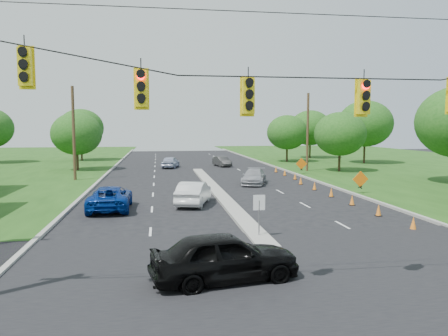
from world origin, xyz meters
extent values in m
plane|color=black|center=(0.00, 0.00, 0.00)|extent=(160.00, 160.00, 0.00)
cube|color=black|center=(0.00, 0.00, 0.00)|extent=(160.00, 14.00, 0.02)
cube|color=gray|center=(-10.10, 30.00, 0.00)|extent=(0.25, 110.00, 0.16)
cube|color=gray|center=(10.10, 30.00, 0.00)|extent=(0.25, 110.00, 0.16)
cube|color=gray|center=(0.00, 21.00, 0.00)|extent=(1.00, 34.00, 0.18)
cylinder|color=gray|center=(0.00, 6.00, 0.90)|extent=(0.06, 0.06, 1.80)
cube|color=white|center=(0.00, 6.00, 1.70)|extent=(0.55, 0.04, 0.70)
cylinder|color=black|center=(0.00, -1.00, 7.00)|extent=(24.00, 0.04, 0.04)
cube|color=yellow|center=(-8.00, -1.00, 6.75)|extent=(0.34, 0.24, 1.00)
cube|color=yellow|center=(-5.00, -1.00, 6.22)|extent=(0.34, 0.24, 1.00)
cube|color=yellow|center=(-2.00, -1.00, 6.05)|extent=(0.34, 0.24, 1.00)
cube|color=yellow|center=(1.50, -1.00, 6.05)|extent=(0.34, 0.24, 1.00)
cylinder|color=#422D1C|center=(-12.50, 30.00, 4.50)|extent=(0.28, 0.28, 9.00)
cylinder|color=#422D1C|center=(12.50, 35.00, 4.50)|extent=(0.28, 0.28, 9.00)
cone|color=orange|center=(8.05, 6.50, 0.35)|extent=(0.32, 0.32, 0.70)
cone|color=orange|center=(8.05, 10.00, 0.35)|extent=(0.32, 0.32, 0.70)
cone|color=orange|center=(8.05, 13.50, 0.35)|extent=(0.32, 0.32, 0.70)
cone|color=orange|center=(8.05, 17.00, 0.35)|extent=(0.32, 0.32, 0.70)
cone|color=orange|center=(8.05, 20.50, 0.35)|extent=(0.32, 0.32, 0.70)
cone|color=orange|center=(8.05, 24.00, 0.35)|extent=(0.32, 0.32, 0.70)
cone|color=orange|center=(8.65, 27.50, 0.35)|extent=(0.32, 0.32, 0.70)
cone|color=orange|center=(8.65, 31.00, 0.35)|extent=(0.32, 0.32, 0.70)
cone|color=orange|center=(8.65, 34.50, 0.35)|extent=(0.32, 0.32, 0.70)
cube|color=black|center=(10.80, 18.00, 0.55)|extent=(0.06, 0.58, 0.26)
cube|color=black|center=(10.80, 18.00, 0.55)|extent=(0.06, 0.58, 0.26)
cube|color=orange|center=(10.80, 18.00, 1.15)|extent=(1.27, 0.05, 1.27)
cube|color=black|center=(10.80, 32.00, 0.55)|extent=(0.06, 0.58, 0.26)
cube|color=black|center=(10.80, 32.00, 0.55)|extent=(0.06, 0.58, 0.26)
cube|color=orange|center=(10.80, 32.00, 1.15)|extent=(1.27, 0.05, 1.27)
cylinder|color=black|center=(-14.00, 40.00, 1.26)|extent=(0.28, 0.28, 2.52)
ellipsoid|color=#194C14|center=(-14.00, 40.00, 4.34)|extent=(5.88, 5.88, 5.04)
cylinder|color=black|center=(-16.00, 55.00, 1.44)|extent=(0.28, 0.28, 2.88)
ellipsoid|color=#194C14|center=(-16.00, 55.00, 4.96)|extent=(6.72, 6.72, 5.76)
cylinder|color=black|center=(16.00, 34.00, 1.26)|extent=(0.28, 0.28, 2.52)
ellipsoid|color=#194C14|center=(16.00, 34.00, 4.34)|extent=(5.88, 5.88, 5.04)
cylinder|color=black|center=(24.00, 44.00, 1.62)|extent=(0.28, 0.28, 3.24)
ellipsoid|color=#194C14|center=(24.00, 44.00, 5.58)|extent=(7.56, 7.56, 6.48)
cylinder|color=black|center=(20.00, 55.00, 1.44)|extent=(0.28, 0.28, 2.88)
ellipsoid|color=#194C14|center=(20.00, 55.00, 4.96)|extent=(6.72, 6.72, 5.76)
cylinder|color=black|center=(14.00, 48.00, 1.26)|extent=(0.28, 0.28, 2.52)
ellipsoid|color=#194C14|center=(14.00, 48.00, 4.34)|extent=(5.88, 5.88, 5.04)
imported|color=black|center=(-2.42, 0.71, 0.85)|extent=(5.25, 2.84, 1.69)
imported|color=silver|center=(-2.27, 15.33, 0.78)|extent=(2.86, 4.99, 1.56)
imported|color=navy|center=(-7.56, 14.34, 0.75)|extent=(2.50, 5.39, 1.50)
imported|color=#97979D|center=(3.94, 24.83, 0.69)|extent=(3.33, 5.09, 1.37)
imported|color=#9EA7C2|center=(-3.05, 41.75, 0.73)|extent=(2.69, 4.58, 1.46)
imported|color=#2B2B2B|center=(3.65, 42.74, 0.66)|extent=(2.20, 4.18, 1.31)
camera|label=1|loc=(-4.57, -13.34, 5.19)|focal=35.00mm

